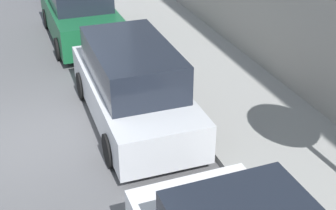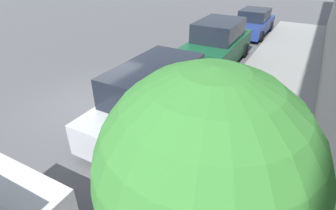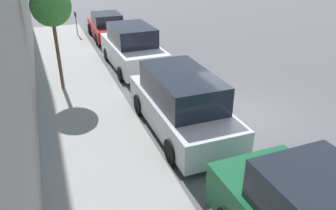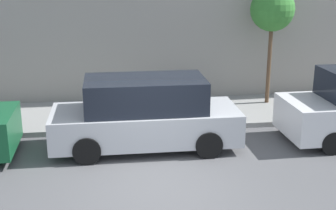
{
  "view_description": "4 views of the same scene",
  "coord_description": "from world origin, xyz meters",
  "px_view_note": "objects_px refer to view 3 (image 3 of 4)",
  "views": [
    {
      "loc": [
        -0.04,
        -9.08,
        5.65
      ],
      "look_at": [
        2.77,
        -1.17,
        1.0
      ],
      "focal_mm": 50.0,
      "sensor_mm": 36.0,
      "label": 1
    },
    {
      "loc": [
        5.96,
        -5.56,
        4.52
      ],
      "look_at": [
        2.99,
        -0.26,
        1.0
      ],
      "focal_mm": 28.0,
      "sensor_mm": 36.0,
      "label": 2
    },
    {
      "loc": [
        5.96,
        8.31,
        5.26
      ],
      "look_at": [
        2.85,
        0.21,
        1.0
      ],
      "focal_mm": 35.0,
      "sensor_mm": 36.0,
      "label": 3
    },
    {
      "loc": [
        -9.29,
        1.01,
        4.73
      ],
      "look_at": [
        2.89,
        -0.58,
        1.0
      ],
      "focal_mm": 50.0,
      "sensor_mm": 36.0,
      "label": 4
    }
  ],
  "objects_px": {
    "parked_suv_second": "(132,48)",
    "street_tree": "(51,7)",
    "parking_meter_near": "(76,20)",
    "parked_minivan_third": "(181,103)",
    "parked_sedan_nearest": "(107,27)"
  },
  "relations": [
    {
      "from": "parked_suv_second",
      "to": "parked_minivan_third",
      "type": "relative_size",
      "value": 0.99
    },
    {
      "from": "parked_suv_second",
      "to": "parking_meter_near",
      "type": "bearing_deg",
      "value": -75.51
    },
    {
      "from": "parked_suv_second",
      "to": "parking_meter_near",
      "type": "xyz_separation_m",
      "value": [
        1.75,
        -6.76,
        0.11
      ]
    },
    {
      "from": "parked_suv_second",
      "to": "parked_sedan_nearest",
      "type": "bearing_deg",
      "value": -89.83
    },
    {
      "from": "parked_sedan_nearest",
      "to": "parked_suv_second",
      "type": "distance_m",
      "value": 5.82
    },
    {
      "from": "parked_minivan_third",
      "to": "street_tree",
      "type": "bearing_deg",
      "value": -54.34
    },
    {
      "from": "parked_suv_second",
      "to": "street_tree",
      "type": "xyz_separation_m",
      "value": [
        3.35,
        1.76,
        2.34
      ]
    },
    {
      "from": "parked_sedan_nearest",
      "to": "parked_suv_second",
      "type": "height_order",
      "value": "parked_suv_second"
    },
    {
      "from": "parked_minivan_third",
      "to": "street_tree",
      "type": "height_order",
      "value": "street_tree"
    },
    {
      "from": "parking_meter_near",
      "to": "street_tree",
      "type": "bearing_deg",
      "value": 79.3
    },
    {
      "from": "parked_suv_second",
      "to": "parked_minivan_third",
      "type": "xyz_separation_m",
      "value": [
        0.17,
        6.2,
        -0.01
      ]
    },
    {
      "from": "parked_minivan_third",
      "to": "street_tree",
      "type": "xyz_separation_m",
      "value": [
        3.19,
        -4.44,
        2.35
      ]
    },
    {
      "from": "parked_suv_second",
      "to": "parking_meter_near",
      "type": "height_order",
      "value": "parked_suv_second"
    },
    {
      "from": "parked_sedan_nearest",
      "to": "parked_minivan_third",
      "type": "xyz_separation_m",
      "value": [
        0.15,
        12.02,
        0.2
      ]
    },
    {
      "from": "parked_sedan_nearest",
      "to": "parked_minivan_third",
      "type": "relative_size",
      "value": 0.92
    }
  ]
}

